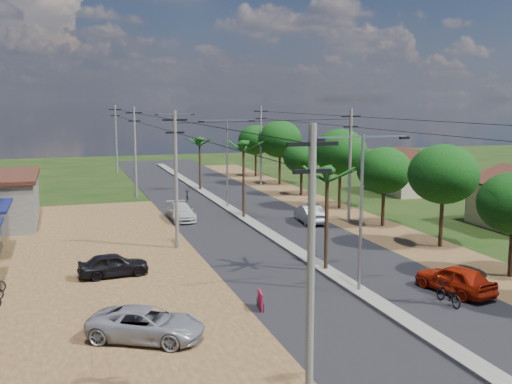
% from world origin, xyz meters
% --- Properties ---
extents(ground, '(160.00, 160.00, 0.00)m').
position_xyz_m(ground, '(0.00, 0.00, 0.00)').
color(ground, black).
rests_on(ground, ground).
extents(road, '(12.00, 110.00, 0.04)m').
position_xyz_m(road, '(0.00, 15.00, 0.02)').
color(road, black).
rests_on(road, ground).
extents(median, '(1.00, 90.00, 0.18)m').
position_xyz_m(median, '(0.00, 18.00, 0.09)').
color(median, '#605E56').
rests_on(median, ground).
extents(dirt_lot_west, '(18.00, 46.00, 0.04)m').
position_xyz_m(dirt_lot_west, '(-15.00, 8.00, 0.02)').
color(dirt_lot_west, '#4E2F1A').
rests_on(dirt_lot_west, ground).
extents(dirt_shoulder_east, '(5.00, 90.00, 0.03)m').
position_xyz_m(dirt_shoulder_east, '(8.50, 15.00, 0.01)').
color(dirt_shoulder_east, '#4E2F1A').
rests_on(dirt_shoulder_east, ground).
extents(house_east_far, '(7.60, 7.50, 4.60)m').
position_xyz_m(house_east_far, '(21.00, 28.00, 2.39)').
color(house_east_far, tan).
rests_on(house_east_far, ground).
extents(tree_east_c, '(4.60, 4.60, 6.83)m').
position_xyz_m(tree_east_c, '(9.70, 7.00, 4.86)').
color(tree_east_c, black).
rests_on(tree_east_c, ground).
extents(tree_east_d, '(4.20, 4.20, 6.13)m').
position_xyz_m(tree_east_d, '(9.40, 14.00, 4.34)').
color(tree_east_d, black).
rests_on(tree_east_d, ground).
extents(tree_east_e, '(4.80, 4.80, 7.14)m').
position_xyz_m(tree_east_e, '(9.60, 22.00, 5.09)').
color(tree_east_e, black).
rests_on(tree_east_e, ground).
extents(tree_east_f, '(3.80, 3.80, 5.52)m').
position_xyz_m(tree_east_f, '(9.20, 30.00, 3.89)').
color(tree_east_f, black).
rests_on(tree_east_f, ground).
extents(tree_east_g, '(5.00, 5.00, 7.38)m').
position_xyz_m(tree_east_g, '(9.80, 38.00, 5.24)').
color(tree_east_g, black).
rests_on(tree_east_g, ground).
extents(tree_east_h, '(4.40, 4.40, 6.52)m').
position_xyz_m(tree_east_h, '(9.50, 46.00, 4.64)').
color(tree_east_h, black).
rests_on(tree_east_h, ground).
extents(palm_median_near, '(2.00, 2.00, 6.15)m').
position_xyz_m(palm_median_near, '(0.00, 4.00, 5.54)').
color(palm_median_near, black).
rests_on(palm_median_near, ground).
extents(palm_median_mid, '(2.00, 2.00, 6.55)m').
position_xyz_m(palm_median_mid, '(0.00, 20.00, 5.90)').
color(palm_median_mid, black).
rests_on(palm_median_mid, ground).
extents(palm_median_far, '(2.00, 2.00, 5.85)m').
position_xyz_m(palm_median_far, '(0.00, 36.00, 5.26)').
color(palm_median_far, black).
rests_on(palm_median_far, ground).
extents(streetlight_near, '(5.10, 0.18, 8.00)m').
position_xyz_m(streetlight_near, '(0.00, 0.00, 4.79)').
color(streetlight_near, gray).
rests_on(streetlight_near, ground).
extents(streetlight_mid, '(5.10, 0.18, 8.00)m').
position_xyz_m(streetlight_mid, '(0.00, 25.00, 4.79)').
color(streetlight_mid, gray).
rests_on(streetlight_mid, ground).
extents(streetlight_far, '(5.10, 0.18, 8.00)m').
position_xyz_m(streetlight_far, '(0.00, 50.00, 4.79)').
color(streetlight_far, gray).
rests_on(streetlight_far, ground).
extents(utility_pole_w_a, '(1.60, 0.24, 9.00)m').
position_xyz_m(utility_pole_w_a, '(-7.00, -10.00, 4.76)').
color(utility_pole_w_a, '#605E56').
rests_on(utility_pole_w_a, ground).
extents(utility_pole_w_b, '(1.60, 0.24, 9.00)m').
position_xyz_m(utility_pole_w_b, '(-7.00, 12.00, 4.76)').
color(utility_pole_w_b, '#605E56').
rests_on(utility_pole_w_b, ground).
extents(utility_pole_w_c, '(1.60, 0.24, 9.00)m').
position_xyz_m(utility_pole_w_c, '(-7.00, 34.00, 4.76)').
color(utility_pole_w_c, '#605E56').
rests_on(utility_pole_w_c, ground).
extents(utility_pole_w_d, '(1.60, 0.24, 9.00)m').
position_xyz_m(utility_pole_w_d, '(-7.00, 55.00, 4.76)').
color(utility_pole_w_d, '#605E56').
rests_on(utility_pole_w_d, ground).
extents(utility_pole_e_b, '(1.60, 0.24, 9.00)m').
position_xyz_m(utility_pole_e_b, '(7.50, 16.00, 4.76)').
color(utility_pole_e_b, '#605E56').
rests_on(utility_pole_e_b, ground).
extents(utility_pole_e_c, '(1.60, 0.24, 9.00)m').
position_xyz_m(utility_pole_e_c, '(7.50, 38.00, 4.76)').
color(utility_pole_e_c, '#605E56').
rests_on(utility_pole_e_c, ground).
extents(car_red_near, '(2.61, 4.54, 1.45)m').
position_xyz_m(car_red_near, '(4.55, -1.55, 0.73)').
color(car_red_near, '#971B08').
rests_on(car_red_near, ground).
extents(car_silver_mid, '(1.97, 4.43, 1.41)m').
position_xyz_m(car_silver_mid, '(4.52, 16.94, 0.71)').
color(car_silver_mid, '#94969C').
rests_on(car_silver_mid, ground).
extents(car_white_far, '(1.89, 4.57, 1.32)m').
position_xyz_m(car_white_far, '(-5.00, 21.06, 0.66)').
color(car_white_far, '#B0B0AC').
rests_on(car_white_far, ground).
extents(car_parked_silver, '(5.18, 4.19, 1.31)m').
position_xyz_m(car_parked_silver, '(-11.02, -2.70, 0.66)').
color(car_parked_silver, '#94969C').
rests_on(car_parked_silver, ground).
extents(car_parked_dark, '(3.94, 1.88, 1.30)m').
position_xyz_m(car_parked_dark, '(-11.53, 6.77, 0.65)').
color(car_parked_dark, black).
rests_on(car_parked_dark, ground).
extents(moto_rider_east, '(0.73, 1.95, 1.01)m').
position_xyz_m(moto_rider_east, '(3.18, -2.91, 0.51)').
color(moto_rider_east, black).
rests_on(moto_rider_east, ground).
extents(moto_rider_west_a, '(1.18, 1.80, 0.90)m').
position_xyz_m(moto_rider_west_a, '(-5.00, 22.33, 0.45)').
color(moto_rider_west_a, black).
rests_on(moto_rider_west_a, ground).
extents(moto_rider_west_b, '(0.72, 1.75, 1.02)m').
position_xyz_m(moto_rider_west_b, '(-2.60, 30.21, 0.51)').
color(moto_rider_west_b, black).
rests_on(moto_rider_west_b, ground).
extents(roadside_sign, '(0.25, 1.07, 0.89)m').
position_xyz_m(roadside_sign, '(-5.50, -0.74, 0.44)').
color(roadside_sign, '#9F0E37').
rests_on(roadside_sign, ground).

